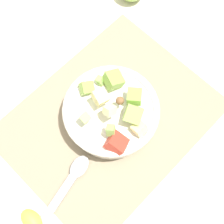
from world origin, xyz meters
The scene contains 4 objects.
ground_plane centered at (0.00, 0.00, 0.00)m, with size 2.40×2.40×0.00m, color silver.
placemat centered at (0.00, 0.00, 0.00)m, with size 0.48×0.37×0.01m, color gray.
salad_bowl centered at (-0.01, 0.00, 0.04)m, with size 0.22×0.22×0.11m.
serving_spoon centered at (0.16, 0.04, 0.01)m, with size 0.19×0.07×0.01m.
Camera 1 is at (0.19, 0.19, 0.77)m, focal length 54.51 mm.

